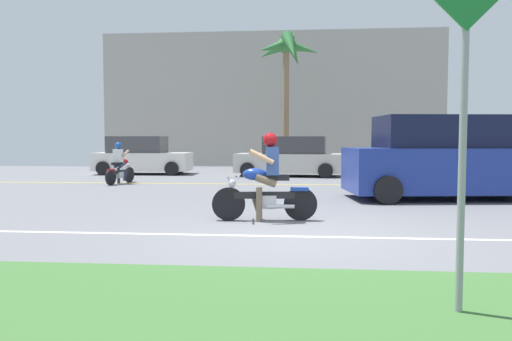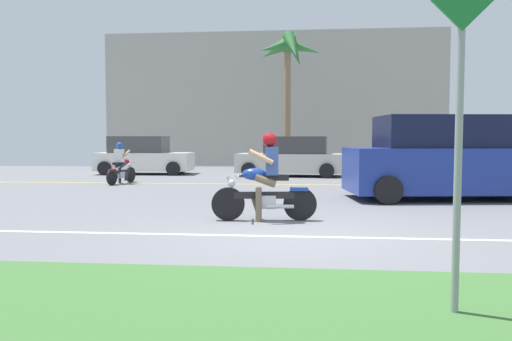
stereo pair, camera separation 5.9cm
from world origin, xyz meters
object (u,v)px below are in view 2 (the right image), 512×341
object	(u,v)px
parked_car_1	(292,158)
parked_car_2	(417,155)
motorcyclist_distant	(121,166)
parked_car_0	(143,156)
palm_tree_0	(288,57)
suv_nearby	(447,159)
street_sign	(460,100)
motorcyclist	(265,183)

from	to	relation	value
parked_car_1	parked_car_2	xyz separation A→B (m)	(5.10, 1.50, 0.05)
parked_car_2	motorcyclist_distant	world-z (taller)	parked_car_2
parked_car_2	motorcyclist_distant	xyz separation A→B (m)	(-10.55, -5.39, -0.20)
parked_car_0	motorcyclist_distant	distance (m)	4.53
parked_car_1	palm_tree_0	size ratio (longest dim) A/B	0.66
parked_car_1	motorcyclist_distant	xyz separation A→B (m)	(-5.44, -3.89, -0.15)
palm_tree_0	motorcyclist_distant	xyz separation A→B (m)	(-5.15, -7.73, -4.69)
suv_nearby	motorcyclist_distant	distance (m)	9.94
street_sign	suv_nearby	bearing A→B (deg)	75.10
parked_car_1	parked_car_2	distance (m)	5.32
parked_car_1	motorcyclist_distant	size ratio (longest dim) A/B	2.64
parked_car_0	palm_tree_0	xyz separation A→B (m)	(5.88, 3.26, 4.53)
suv_nearby	street_sign	size ratio (longest dim) A/B	1.71
parked_car_2	street_sign	distance (m)	17.38
parked_car_0	parked_car_1	bearing A→B (deg)	-5.35
motorcyclist	street_sign	world-z (taller)	street_sign
parked_car_0	motorcyclist_distant	xyz separation A→B (m)	(0.73, -4.47, -0.16)
suv_nearby	motorcyclist_distant	xyz separation A→B (m)	(-9.37, 3.27, -0.40)
parked_car_1	motorcyclist_distant	distance (m)	6.69
parked_car_1	street_sign	size ratio (longest dim) A/B	1.45
motorcyclist	palm_tree_0	world-z (taller)	palm_tree_0
motorcyclist	suv_nearby	xyz separation A→B (m)	(4.13, 3.62, 0.31)
motorcyclist	parked_car_2	distance (m)	13.38
suv_nearby	parked_car_0	world-z (taller)	suv_nearby
parked_car_0	parked_car_2	xyz separation A→B (m)	(11.28, 0.92, 0.05)
palm_tree_0	motorcyclist_distant	world-z (taller)	palm_tree_0
motorcyclist_distant	street_sign	bearing A→B (deg)	-58.41
parked_car_0	suv_nearby	bearing A→B (deg)	-37.44
parked_car_0	parked_car_2	bearing A→B (deg)	4.68
palm_tree_0	motorcyclist	bearing A→B (deg)	-89.63
motorcyclist	parked_car_0	world-z (taller)	motorcyclist
suv_nearby	motorcyclist_distant	size ratio (longest dim) A/B	3.11
parked_car_2	palm_tree_0	xyz separation A→B (m)	(-5.40, 2.34, 4.49)
suv_nearby	parked_car_1	bearing A→B (deg)	118.77
palm_tree_0	parked_car_0	bearing A→B (deg)	-151.00
suv_nearby	parked_car_0	size ratio (longest dim) A/B	1.27
motorcyclist_distant	street_sign	xyz separation A→B (m)	(7.15, -11.63, 1.19)
parked_car_2	parked_car_1	bearing A→B (deg)	-163.60
motorcyclist	parked_car_0	bearing A→B (deg)	117.76
motorcyclist	parked_car_1	size ratio (longest dim) A/B	0.44
suv_nearby	parked_car_1	xyz separation A→B (m)	(-3.93, 7.16, -0.25)
suv_nearby	parked_car_2	size ratio (longest dim) A/B	1.28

